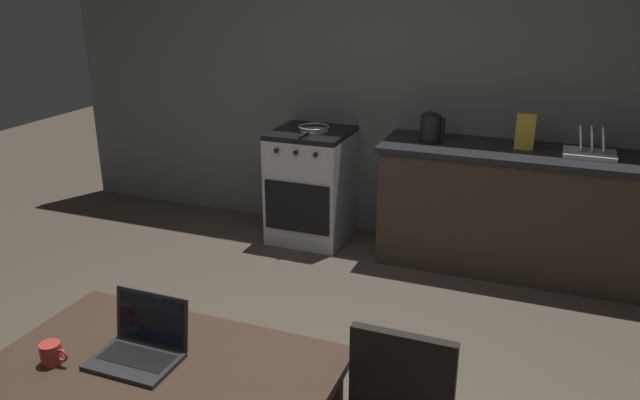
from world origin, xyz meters
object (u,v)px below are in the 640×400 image
(stove_oven, at_px, (311,185))
(frying_pan, at_px, (314,129))
(cereal_box, at_px, (525,132))
(electric_kettle, at_px, (431,128))
(laptop, at_px, (140,347))
(coffee_mug, at_px, (52,354))
(dish_rack, at_px, (590,149))
(dining_table, at_px, (162,384))

(stove_oven, xyz_separation_m, frying_pan, (0.03, -0.03, 0.48))
(frying_pan, relative_size, cereal_box, 1.64)
(frying_pan, bearing_deg, electric_kettle, 1.80)
(laptop, bearing_deg, cereal_box, 64.34)
(stove_oven, distance_m, electric_kettle, 1.10)
(coffee_mug, height_order, cereal_box, cereal_box)
(stove_oven, relative_size, dish_rack, 2.68)
(frying_pan, distance_m, coffee_mug, 2.97)
(dining_table, relative_size, cereal_box, 5.02)
(electric_kettle, bearing_deg, laptop, -99.94)
(dining_table, distance_m, coffee_mug, 0.42)
(stove_oven, height_order, dish_rack, dish_rack)
(coffee_mug, bearing_deg, laptop, 28.31)
(stove_oven, height_order, dining_table, stove_oven)
(cereal_box, xyz_separation_m, dish_rack, (0.43, -0.02, -0.08))
(dining_table, height_order, laptop, laptop)
(stove_oven, bearing_deg, cereal_box, 0.80)
(stove_oven, relative_size, electric_kettle, 4.22)
(laptop, height_order, coffee_mug, laptop)
(coffee_mug, bearing_deg, dining_table, 17.91)
(dining_table, xyz_separation_m, electric_kettle, (0.39, 2.87, 0.38))
(dining_table, height_order, dish_rack, dish_rack)
(electric_kettle, height_order, cereal_box, cereal_box)
(dish_rack, bearing_deg, electric_kettle, -180.00)
(stove_oven, bearing_deg, dish_rack, 0.07)
(stove_oven, xyz_separation_m, coffee_mug, (0.17, -2.99, 0.30))
(coffee_mug, relative_size, dish_rack, 0.34)
(stove_oven, relative_size, laptop, 2.85)
(frying_pan, xyz_separation_m, coffee_mug, (0.14, -2.96, -0.18))
(frying_pan, relative_size, coffee_mug, 3.58)
(electric_kettle, distance_m, dish_rack, 1.09)
(frying_pan, bearing_deg, stove_oven, 140.13)
(coffee_mug, height_order, dish_rack, dish_rack)
(electric_kettle, bearing_deg, stove_oven, -179.85)
(dish_rack, bearing_deg, coffee_mug, -122.02)
(laptop, relative_size, coffee_mug, 2.75)
(electric_kettle, height_order, coffee_mug, electric_kettle)
(electric_kettle, relative_size, dish_rack, 0.64)
(laptop, relative_size, electric_kettle, 1.48)
(electric_kettle, relative_size, coffee_mug, 1.85)
(laptop, relative_size, dish_rack, 0.94)
(laptop, xyz_separation_m, coffee_mug, (-0.28, -0.15, -0.00))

